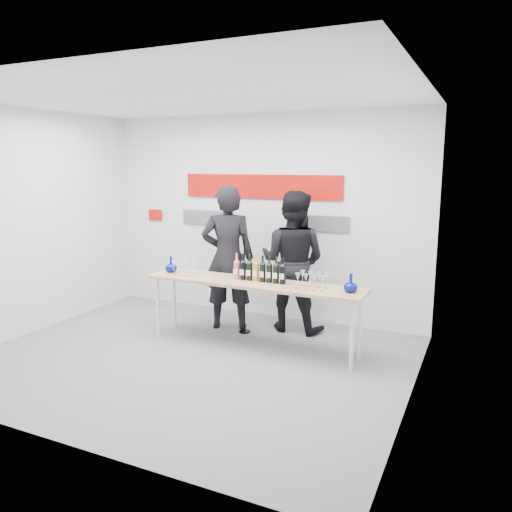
{
  "coord_description": "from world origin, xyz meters",
  "views": [
    {
      "loc": [
        3.07,
        -4.74,
        2.28
      ],
      "look_at": [
        0.49,
        0.78,
        1.15
      ],
      "focal_mm": 35.0,
      "sensor_mm": 36.0,
      "label": 1
    }
  ],
  "objects_px": {
    "tasting_table": "(253,287)",
    "mic_stand": "(244,303)",
    "presenter_right": "(293,261)",
    "presenter_left": "(228,258)"
  },
  "relations": [
    {
      "from": "presenter_left",
      "to": "mic_stand",
      "type": "bearing_deg",
      "value": 137.82
    },
    {
      "from": "presenter_right",
      "to": "mic_stand",
      "type": "xyz_separation_m",
      "value": [
        -0.54,
        -0.4,
        -0.54
      ]
    },
    {
      "from": "presenter_right",
      "to": "tasting_table",
      "type": "bearing_deg",
      "value": 76.64
    },
    {
      "from": "tasting_table",
      "to": "mic_stand",
      "type": "relative_size",
      "value": 2.04
    },
    {
      "from": "tasting_table",
      "to": "presenter_left",
      "type": "xyz_separation_m",
      "value": [
        -0.64,
        0.55,
        0.22
      ]
    },
    {
      "from": "tasting_table",
      "to": "presenter_right",
      "type": "height_order",
      "value": "presenter_right"
    },
    {
      "from": "presenter_left",
      "to": "mic_stand",
      "type": "height_order",
      "value": "presenter_left"
    },
    {
      "from": "tasting_table",
      "to": "presenter_right",
      "type": "bearing_deg",
      "value": 77.35
    },
    {
      "from": "tasting_table",
      "to": "presenter_right",
      "type": "relative_size",
      "value": 1.46
    },
    {
      "from": "mic_stand",
      "to": "tasting_table",
      "type": "bearing_deg",
      "value": -75.84
    }
  ]
}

